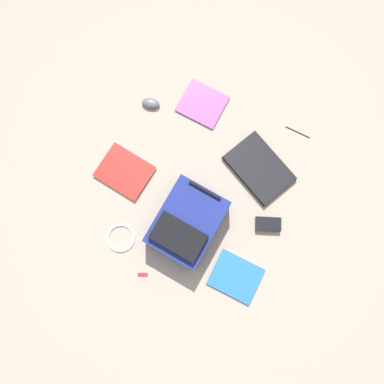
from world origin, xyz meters
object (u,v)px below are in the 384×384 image
object	(u,v)px
cable_coil	(121,238)
usb_stick	(143,275)
laptop	(259,168)
computer_mouse	(151,103)
pen_black	(298,132)
book_manual	(202,104)
power_brick	(268,224)
book_red	(236,277)
backpack	(187,224)
book_comic	(125,172)

from	to	relation	value
cable_coil	usb_stick	xyz separation A→B (m)	(-0.15, -0.17, -0.00)
laptop	cable_coil	bearing A→B (deg)	134.14
laptop	computer_mouse	bearing A→B (deg)	75.30
pen_black	book_manual	bearing A→B (deg)	89.81
book_manual	power_brick	xyz separation A→B (m)	(-0.55, -0.53, 0.01)
power_brick	laptop	bearing A→B (deg)	24.25
laptop	book_manual	bearing A→B (deg)	56.63
book_manual	book_red	distance (m)	0.97
cable_coil	pen_black	size ratio (longest dim) A/B	1.02
book_manual	computer_mouse	bearing A→B (deg)	107.60
usb_stick	backpack	bearing A→B (deg)	-24.37
power_brick	computer_mouse	bearing A→B (deg)	60.38
computer_mouse	cable_coil	bearing A→B (deg)	179.69
computer_mouse	power_brick	distance (m)	0.93
power_brick	book_red	bearing A→B (deg)	164.34
computer_mouse	backpack	bearing A→B (deg)	-152.42
cable_coil	power_brick	xyz separation A→B (m)	(0.30, -0.73, 0.01)
power_brick	usb_stick	xyz separation A→B (m)	(-0.45, 0.56, -0.01)
backpack	laptop	distance (m)	0.50
backpack	pen_black	distance (m)	0.81
book_comic	cable_coil	bearing A→B (deg)	-164.66
book_manual	usb_stick	distance (m)	1.00
pen_black	book_comic	bearing A→B (deg)	120.42
backpack	book_comic	distance (m)	0.45
book_comic	book_red	world-z (taller)	book_comic
laptop	power_brick	xyz separation A→B (m)	(-0.28, -0.13, 0.00)
book_red	backpack	bearing A→B (deg)	60.39
book_comic	computer_mouse	world-z (taller)	computer_mouse
book_comic	cable_coil	distance (m)	0.36
book_comic	computer_mouse	bearing A→B (deg)	-2.04
book_red	computer_mouse	xyz separation A→B (m)	(0.77, 0.72, 0.01)
cable_coil	pen_black	distance (m)	1.13
power_brick	pen_black	distance (m)	0.55
usb_stick	cable_coil	bearing A→B (deg)	49.71
book_comic	laptop	bearing A→B (deg)	-71.42
book_red	pen_black	distance (m)	0.87
book_manual	power_brick	world-z (taller)	power_brick
laptop	book_comic	distance (m)	0.73
book_comic	cable_coil	size ratio (longest dim) A/B	2.15
backpack	book_manual	world-z (taller)	backpack
book_comic	usb_stick	bearing A→B (deg)	-151.59
cable_coil	usb_stick	world-z (taller)	cable_coil
book_red	usb_stick	distance (m)	0.49
backpack	pen_black	xyz separation A→B (m)	(0.68, -0.44, -0.08)
laptop	book_comic	size ratio (longest dim) A/B	1.33
backpack	usb_stick	world-z (taller)	backpack
laptop	book_comic	world-z (taller)	laptop
book_red	cable_coil	xyz separation A→B (m)	(0.01, 0.64, -0.00)
computer_mouse	cable_coil	size ratio (longest dim) A/B	0.68
book_comic	book_red	distance (m)	0.82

